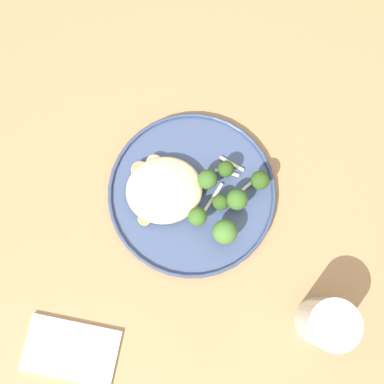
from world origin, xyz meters
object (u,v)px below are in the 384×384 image
object	(u,v)px
seared_scallop_half_hidden	(173,186)
seared_scallop_tilted_round	(145,219)
broccoli_floret_front_edge	(226,169)
folded_napkin	(71,350)
seared_scallop_on_noodles	(194,191)
broccoli_floret_right_tilted	(221,202)
seared_scallop_right_edge	(170,205)
seared_scallop_tiny_bay	(155,163)
water_glass	(325,323)
broccoli_floret_beside_noodles	(197,217)
seared_scallop_left_edge	(140,171)
broccoli_floret_tall_stalk	(225,232)
broccoli_floret_near_rim	(260,181)
dinner_plate	(192,193)
broccoli_floret_small_sprig	(208,180)
broccoli_floret_center_pile	(237,200)
seared_scallop_rear_pale	(160,187)

from	to	relation	value
seared_scallop_half_hidden	seared_scallop_tilted_round	size ratio (longest dim) A/B	1.21
broccoli_floret_front_edge	folded_napkin	distance (m)	0.39
seared_scallop_on_noodles	broccoli_floret_right_tilted	size ratio (longest dim) A/B	0.71
seared_scallop_right_edge	seared_scallop_tiny_bay	xyz separation A→B (m)	(0.02, -0.08, 0.00)
seared_scallop_on_noodles	water_glass	bearing A→B (deg)	126.91
seared_scallop_tiny_bay	broccoli_floret_beside_noodles	world-z (taller)	broccoli_floret_beside_noodles
seared_scallop_left_edge	seared_scallop_tiny_bay	bearing A→B (deg)	-156.97
seared_scallop_on_noodles	broccoli_floret_tall_stalk	distance (m)	0.09
broccoli_floret_near_rim	water_glass	xyz separation A→B (m)	(-0.07, 0.24, -0.00)
seared_scallop_tiny_bay	folded_napkin	bearing A→B (deg)	60.28
dinner_plate	broccoli_floret_front_edge	size ratio (longest dim) A/B	5.93
dinner_plate	broccoli_floret_small_sprig	distance (m)	0.05
broccoli_floret_tall_stalk	broccoli_floret_near_rim	bearing A→B (deg)	-131.49
seared_scallop_tiny_bay	dinner_plate	bearing A→B (deg)	135.13
seared_scallop_right_edge	broccoli_floret_center_pile	size ratio (longest dim) A/B	0.65
broccoli_floret_front_edge	broccoli_floret_tall_stalk	xyz separation A→B (m)	(0.02, 0.10, 0.00)
seared_scallop_half_hidden	seared_scallop_right_edge	size ratio (longest dim) A/B	0.79
broccoli_floret_near_rim	water_glass	bearing A→B (deg)	106.09
seared_scallop_tiny_bay	seared_scallop_tilted_round	bearing A→B (deg)	74.39
broccoli_floret_near_rim	water_glass	distance (m)	0.25
broccoli_floret_near_rim	broccoli_floret_front_edge	size ratio (longest dim) A/B	1.12
broccoli_floret_beside_noodles	broccoli_floret_near_rim	distance (m)	0.12
water_glass	broccoli_floret_center_pile	bearing A→B (deg)	-62.43
seared_scallop_left_edge	seared_scallop_tilted_round	bearing A→B (deg)	89.30
seared_scallop_left_edge	broccoli_floret_tall_stalk	distance (m)	0.18
dinner_plate	broccoli_floret_beside_noodles	bearing A→B (deg)	94.16
dinner_plate	seared_scallop_tilted_round	xyz separation A→B (m)	(0.08, 0.04, 0.01)
folded_napkin	broccoli_floret_front_edge	bearing A→B (deg)	-137.43
seared_scallop_half_hidden	seared_scallop_tilted_round	distance (m)	0.07
seared_scallop_tiny_bay	broccoli_floret_center_pile	xyz separation A→B (m)	(-0.13, 0.08, 0.02)
seared_scallop_right_edge	broccoli_floret_tall_stalk	world-z (taller)	broccoli_floret_tall_stalk
broccoli_floret_beside_noodles	broccoli_floret_right_tilted	distance (m)	0.05
broccoli_floret_center_pile	broccoli_floret_small_sprig	size ratio (longest dim) A/B	0.98
broccoli_floret_center_pile	seared_scallop_tilted_round	bearing A→B (deg)	4.00
seared_scallop_left_edge	broccoli_floret_near_rim	world-z (taller)	broccoli_floret_near_rim
broccoli_floret_beside_noodles	broccoli_floret_center_pile	world-z (taller)	broccoli_floret_beside_noodles
seared_scallop_on_noodles	seared_scallop_right_edge	bearing A→B (deg)	24.42
seared_scallop_tiny_bay	seared_scallop_half_hidden	bearing A→B (deg)	121.13
broccoli_floret_right_tilted	water_glass	xyz separation A→B (m)	(-0.14, 0.21, 0.01)
broccoli_floret_tall_stalk	broccoli_floret_right_tilted	bearing A→B (deg)	-90.27
seared_scallop_rear_pale	broccoli_floret_right_tilted	distance (m)	0.11
seared_scallop_rear_pale	broccoli_floret_beside_noodles	xyz separation A→B (m)	(-0.06, 0.06, 0.03)
seared_scallop_tilted_round	broccoli_floret_near_rim	world-z (taller)	broccoli_floret_near_rim
seared_scallop_left_edge	seared_scallop_half_hidden	bearing A→B (deg)	147.53
seared_scallop_tiny_bay	broccoli_floret_small_sprig	bearing A→B (deg)	152.24
seared_scallop_tiny_bay	broccoli_floret_tall_stalk	size ratio (longest dim) A/B	0.49
seared_scallop_left_edge	folded_napkin	bearing A→B (deg)	63.32
seared_scallop_rear_pale	seared_scallop_right_edge	bearing A→B (deg)	111.71
seared_scallop_left_edge	broccoli_floret_tall_stalk	bearing A→B (deg)	135.94
seared_scallop_right_edge	broccoli_floret_beside_noodles	world-z (taller)	broccoli_floret_beside_noodles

